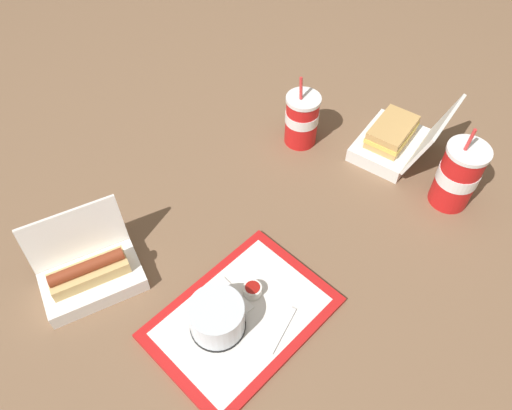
{
  "coord_description": "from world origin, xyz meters",
  "views": [
    {
      "loc": [
        0.59,
        0.45,
        0.96
      ],
      "look_at": [
        0.03,
        -0.03,
        0.05
      ],
      "focal_mm": 35.0,
      "sensor_mm": 36.0,
      "label": 1
    }
  ],
  "objects": [
    {
      "name": "cake_container",
      "position": [
        0.3,
        0.1,
        0.05
      ],
      "size": [
        0.11,
        0.11,
        0.08
      ],
      "color": "black",
      "rests_on": "food_tray"
    },
    {
      "name": "clamshell_sandwich_center",
      "position": [
        -0.39,
        0.1,
        0.04
      ],
      "size": [
        0.22,
        0.22,
        0.18
      ],
      "color": "white",
      "rests_on": "ground_plane"
    },
    {
      "name": "soda_cup_center",
      "position": [
        -0.33,
        0.3,
        0.09
      ],
      "size": [
        0.1,
        0.1,
        0.24
      ],
      "color": "red",
      "rests_on": "ground_plane"
    },
    {
      "name": "ketchup_cup",
      "position": [
        0.19,
        0.1,
        0.03
      ],
      "size": [
        0.04,
        0.04,
        0.02
      ],
      "color": "white",
      "rests_on": "food_tray"
    },
    {
      "name": "plastic_fork",
      "position": [
        0.22,
        0.2,
        0.02
      ],
      "size": [
        0.11,
        0.04,
        0.0
      ],
      "primitive_type": "cube",
      "rotation": [
        0.0,
        0.0,
        0.22
      ],
      "color": "white",
      "rests_on": "food_tray"
    },
    {
      "name": "napkin_stack",
      "position": [
        0.26,
        0.07,
        0.02
      ],
      "size": [
        0.11,
        0.11,
        0.0
      ],
      "primitive_type": "cube",
      "rotation": [
        0.0,
        0.0,
        -0.13
      ],
      "color": "white",
      "rests_on": "food_tray"
    },
    {
      "name": "soda_cup_front",
      "position": [
        -0.26,
        -0.12,
        0.08
      ],
      "size": [
        0.09,
        0.09,
        0.21
      ],
      "color": "red",
      "rests_on": "ground_plane"
    },
    {
      "name": "food_tray",
      "position": [
        0.25,
        0.12,
        0.01
      ],
      "size": [
        0.39,
        0.29,
        0.01
      ],
      "color": "red",
      "rests_on": "ground_plane"
    },
    {
      "name": "clamshell_hotdog_back",
      "position": [
        0.39,
        -0.18,
        0.04
      ],
      "size": [
        0.25,
        0.23,
        0.16
      ],
      "color": "white",
      "rests_on": "ground_plane"
    },
    {
      "name": "ground_plane",
      "position": [
        0.0,
        0.0,
        0.0
      ],
      "size": [
        3.2,
        3.2,
        0.0
      ],
      "primitive_type": "plane",
      "color": "brown"
    }
  ]
}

